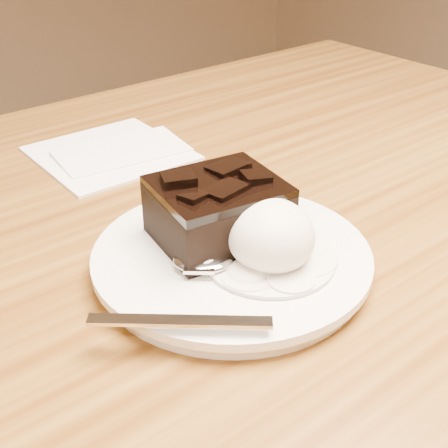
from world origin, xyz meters
TOP-DOWN VIEW (x-y plane):
  - plate at (-0.04, -0.08)m, footprint 0.23×0.23m
  - brownie at (-0.04, -0.06)m, footprint 0.11×0.10m
  - ice_cream_scoop at (-0.03, -0.11)m, footprint 0.07×0.07m
  - melt_puddle at (-0.03, -0.11)m, footprint 0.11×0.11m
  - spoon at (-0.08, -0.08)m, footprint 0.16×0.15m
  - napkin at (-0.00, 0.19)m, footprint 0.16×0.16m
  - crumb_a at (-0.06, -0.06)m, footprint 0.01×0.01m
  - crumb_b at (0.01, -0.07)m, footprint 0.01×0.01m

SIDE VIEW (x-z plane):
  - napkin at x=0.00m, z-range 0.75..0.76m
  - plate at x=-0.04m, z-range 0.75..0.77m
  - melt_puddle at x=-0.03m, z-range 0.77..0.77m
  - crumb_b at x=0.01m, z-range 0.77..0.77m
  - crumb_a at x=-0.06m, z-range 0.77..0.77m
  - spoon at x=-0.08m, z-range 0.77..0.78m
  - brownie at x=-0.04m, z-range 0.77..0.82m
  - ice_cream_scoop at x=-0.03m, z-range 0.76..0.82m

